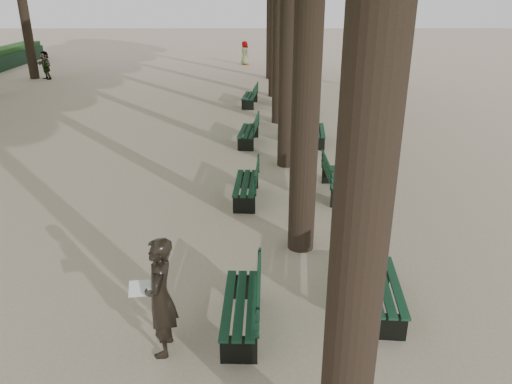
{
  "coord_description": "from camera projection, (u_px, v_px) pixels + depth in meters",
  "views": [
    {
      "loc": [
        0.57,
        -5.9,
        4.88
      ],
      "look_at": [
        0.6,
        3.0,
        1.2
      ],
      "focal_mm": 35.0,
      "sensor_mm": 36.0,
      "label": 1
    }
  ],
  "objects": [
    {
      "name": "ground",
      "position": [
        216.0,
        345.0,
        7.31
      ],
      "size": [
        120.0,
        120.0,
        0.0
      ],
      "primitive_type": "plane",
      "color": "tan",
      "rests_on": "ground"
    },
    {
      "name": "bench_left_0",
      "position": [
        241.0,
        313.0,
        7.59
      ],
      "size": [
        0.62,
        1.81,
        0.92
      ],
      "color": "black",
      "rests_on": "ground"
    },
    {
      "name": "bench_left_1",
      "position": [
        246.0,
        190.0,
        12.19
      ],
      "size": [
        0.66,
        1.83,
        0.92
      ],
      "color": "black",
      "rests_on": "ground"
    },
    {
      "name": "bench_left_2",
      "position": [
        248.0,
        136.0,
        16.58
      ],
      "size": [
        0.75,
        1.85,
        0.92
      ],
      "color": "black",
      "rests_on": "ground"
    },
    {
      "name": "bench_left_3",
      "position": [
        250.0,
        100.0,
        21.88
      ],
      "size": [
        0.76,
        1.85,
        0.92
      ],
      "color": "black",
      "rests_on": "ground"
    },
    {
      "name": "bench_right_0",
      "position": [
        382.0,
        294.0,
        8.05
      ],
      "size": [
        0.73,
        1.84,
        0.92
      ],
      "color": "black",
      "rests_on": "ground"
    },
    {
      "name": "bench_right_1",
      "position": [
        337.0,
        185.0,
        12.52
      ],
      "size": [
        0.58,
        1.8,
        0.92
      ],
      "color": "black",
      "rests_on": "ground"
    },
    {
      "name": "bench_right_2",
      "position": [
        316.0,
        135.0,
        16.65
      ],
      "size": [
        0.72,
        1.84,
        0.92
      ],
      "color": "black",
      "rests_on": "ground"
    },
    {
      "name": "bench_right_3",
      "position": [
        303.0,
        103.0,
        21.29
      ],
      "size": [
        0.79,
        1.86,
        0.92
      ],
      "color": "black",
      "rests_on": "ground"
    },
    {
      "name": "man_with_map",
      "position": [
        160.0,
        297.0,
        6.89
      ],
      "size": [
        0.62,
        0.72,
        1.8
      ],
      "color": "black",
      "rests_on": "ground"
    },
    {
      "name": "pedestrian_c",
      "position": [
        363.0,
        71.0,
        25.5
      ],
      "size": [
        0.81,
        1.09,
        1.78
      ],
      "primitive_type": "imported",
      "rotation": [
        0.0,
        0.0,
        2.07
      ],
      "color": "#262628",
      "rests_on": "ground"
    },
    {
      "name": "pedestrian_e",
      "position": [
        45.0,
        65.0,
        28.03
      ],
      "size": [
        1.28,
        1.19,
        1.55
      ],
      "primitive_type": "imported",
      "rotation": [
        0.0,
        0.0,
        5.56
      ],
      "color": "#262628",
      "rests_on": "ground"
    },
    {
      "name": "pedestrian_d",
      "position": [
        245.0,
        53.0,
        33.31
      ],
      "size": [
        0.66,
        0.79,
        1.52
      ],
      "primitive_type": "imported",
      "rotation": [
        0.0,
        0.0,
        2.13
      ],
      "color": "#262628",
      "rests_on": "ground"
    }
  ]
}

